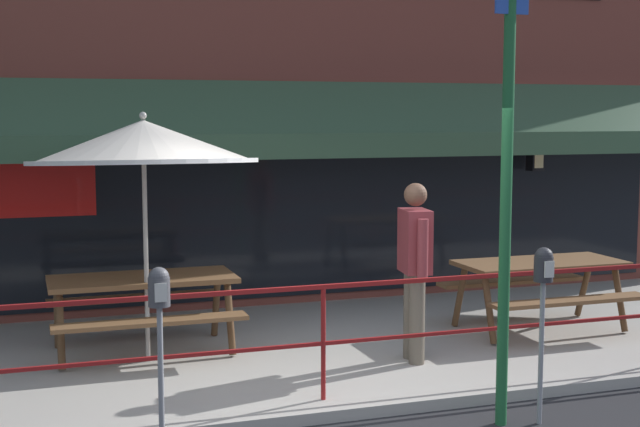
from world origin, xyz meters
name	(u,v)px	position (x,y,z in m)	size (l,w,h in m)	color
ground_plane	(335,423)	(0.00, 0.00, 0.00)	(120.00, 120.00, 0.00)	#232326
patio_deck	(269,353)	(0.00, 2.00, 0.05)	(15.00, 4.00, 0.10)	#ADA89E
restaurant_building	(218,40)	(0.00, 4.22, 3.34)	(15.00, 1.60, 6.71)	brown
patio_railing	(323,317)	(0.00, 0.30, 0.80)	(13.84, 0.04, 0.97)	maroon
picnic_table_left	(143,293)	(-1.21, 2.25, 0.71)	(1.80, 1.42, 0.76)	brown
picnic_table_centre	(540,275)	(3.01, 1.80, 0.71)	(1.80, 1.42, 0.76)	brown
patio_umbrella_left	(144,144)	(-1.21, 1.94, 2.18)	(2.14, 2.14, 2.38)	#B7B2A8
pedestrian_walking	(415,262)	(1.20, 1.13, 1.06)	(0.30, 0.61, 1.71)	#665B4C
parking_meter_near	(159,307)	(-1.45, -0.48, 1.15)	(0.15, 0.16, 1.42)	gray
parking_meter_far	(543,282)	(1.53, -0.54, 1.15)	(0.15, 0.16, 1.42)	gray
street_sign_pole	(508,118)	(1.24, -0.45, 2.42)	(0.28, 0.09, 4.73)	#1E6033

